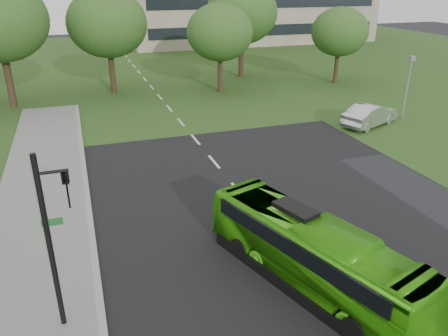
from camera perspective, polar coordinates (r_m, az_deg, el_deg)
The scene contains 10 objects.
ground at distance 16.87m, azimuth 9.28°, elevation -11.65°, with size 160.00×160.00×0.00m, color black.
street_surfaces at distance 36.66m, azimuth -8.00°, elevation 8.00°, with size 120.00×120.00×0.15m.
tree_park_b at distance 41.20m, azimuth -15.00°, elevation 17.77°, with size 6.91×6.91×9.07m.
tree_park_c at distance 40.38m, azimuth -0.54°, elevation 17.28°, with size 5.91×5.91×7.85m.
tree_park_d at distance 47.05m, azimuth 2.34°, elevation 19.56°, with size 7.26×7.26×9.60m.
tree_park_e at distance 45.71m, azimuth 14.89°, elevation 16.81°, with size 5.49×5.49×7.31m.
bus at distance 15.14m, azimuth 11.36°, elevation -10.82°, with size 2.02×8.65×2.41m, color #44BA13.
sedan at distance 32.85m, azimuth 18.51°, elevation 6.60°, with size 1.68×4.81×1.59m, color silver.
traffic_light at distance 12.89m, azimuth -21.31°, elevation -7.74°, with size 0.90×0.26×5.59m.
camera_pole at distance 34.99m, azimuth 22.96°, elevation 10.65°, with size 0.42×0.38×4.62m.
Camera 1 is at (-6.93, -12.03, 9.59)m, focal length 35.00 mm.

